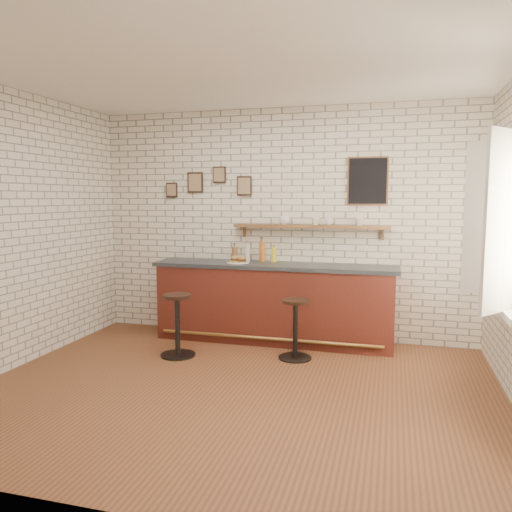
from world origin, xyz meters
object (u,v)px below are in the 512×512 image
object	(u,v)px
shelf_cup_b	(316,221)
ciabatta_sandwich	(239,259)
bitters_bottle_brown	(235,253)
bar_stool_left	(177,323)
bitters_bottle_white	(247,253)
bar_counter	(274,303)
book_lower	(506,303)
sandwich_plate	(238,262)
bitters_bottle_amber	(262,252)
shelf_cup_d	(360,222)
bar_stool_right	(295,327)
book_upper	(507,302)
shelf_cup_c	(329,222)
shelf_cup_a	(284,220)
condiment_bottle_yellow	(274,255)

from	to	relation	value
shelf_cup_b	ciabatta_sandwich	bearing A→B (deg)	138.11
bitters_bottle_brown	shelf_cup_b	xyz separation A→B (m)	(1.08, 0.03, 0.44)
bar_stool_left	bitters_bottle_white	bearing A→B (deg)	62.86
bar_counter	shelf_cup_b	bearing A→B (deg)	21.97
book_lower	sandwich_plate	bearing A→B (deg)	151.32
bitters_bottle_white	bitters_bottle_brown	bearing A→B (deg)	-180.00
bitters_bottle_amber	shelf_cup_d	xyz separation A→B (m)	(1.25, 0.03, 0.41)
sandwich_plate	book_lower	world-z (taller)	sandwich_plate
bitters_bottle_white	bitters_bottle_amber	distance (m)	0.20
shelf_cup_b	bitters_bottle_amber	bearing A→B (deg)	126.08
bitters_bottle_amber	bar_stool_right	world-z (taller)	bitters_bottle_amber
book_lower	book_upper	bearing A→B (deg)	-92.12
bitters_bottle_amber	book_lower	size ratio (longest dim) A/B	1.52
ciabatta_sandwich	bitters_bottle_white	distance (m)	0.23
bar_stool_left	bar_stool_right	xyz separation A→B (m)	(1.35, 0.27, -0.02)
sandwich_plate	bitters_bottle_white	distance (m)	0.25
ciabatta_sandwich	bar_stool_right	bearing A→B (deg)	-33.85
shelf_cup_c	ciabatta_sandwich	bearing A→B (deg)	112.38
shelf_cup_d	shelf_cup_b	bearing A→B (deg)	-179.50
sandwich_plate	shelf_cup_c	bearing A→B (deg)	12.26
bitters_bottle_brown	bar_counter	bearing A→B (deg)	-16.37
bitters_bottle_white	bar_stool_left	distance (m)	1.39
shelf_cup_a	bar_stool_right	bearing A→B (deg)	-79.60
ciabatta_sandwich	shelf_cup_a	world-z (taller)	shelf_cup_a
shelf_cup_b	condiment_bottle_yellow	bearing A→B (deg)	126.81
sandwich_plate	condiment_bottle_yellow	world-z (taller)	condiment_bottle_yellow
bitters_bottle_white	book_upper	size ratio (longest dim) A/B	1.06
bar_counter	sandwich_plate	world-z (taller)	sandwich_plate
ciabatta_sandwich	bar_stool_right	size ratio (longest dim) A/B	0.34
condiment_bottle_yellow	shelf_cup_d	world-z (taller)	shelf_cup_d
condiment_bottle_yellow	bar_stool_left	world-z (taller)	condiment_bottle_yellow
condiment_bottle_yellow	shelf_cup_c	distance (m)	0.84
shelf_cup_d	book_upper	xyz separation A→B (m)	(1.36, -1.71, -0.59)
bitters_bottle_amber	shelf_cup_a	world-z (taller)	shelf_cup_a
bitters_bottle_amber	bar_stool_left	world-z (taller)	bitters_bottle_amber
sandwich_plate	book_upper	xyz separation A→B (m)	(2.87, -1.47, -0.06)
book_lower	bitters_bottle_white	bearing A→B (deg)	147.43
bitters_bottle_brown	bar_stool_right	bearing A→B (deg)	-38.84
shelf_cup_d	book_upper	world-z (taller)	shelf_cup_d
condiment_bottle_yellow	shelf_cup_c	xyz separation A→B (m)	(0.71, 0.03, 0.44)
ciabatta_sandwich	shelf_cup_c	world-z (taller)	shelf_cup_c
shelf_cup_c	book_upper	world-z (taller)	shelf_cup_c
bar_stool_right	shelf_cup_d	world-z (taller)	shelf_cup_d
bitters_bottle_brown	shelf_cup_b	bearing A→B (deg)	1.62
shelf_cup_a	book_lower	size ratio (longest dim) A/B	0.65
bar_counter	bar_stool_left	bearing A→B (deg)	-136.77
sandwich_plate	bitters_bottle_brown	size ratio (longest dim) A/B	1.20
shelf_cup_d	bitters_bottle_brown	bearing A→B (deg)	-178.43
bar_counter	bar_stool_left	xyz separation A→B (m)	(-0.94, -0.89, -0.11)
sandwich_plate	bitters_bottle_brown	distance (m)	0.26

